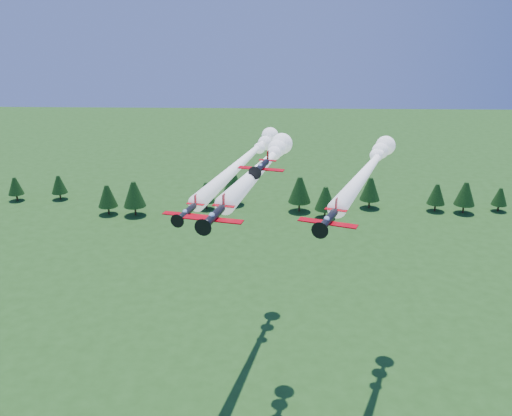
{
  "coord_description": "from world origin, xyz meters",
  "views": [
    {
      "loc": [
        2.75,
        -70.96,
        66.53
      ],
      "look_at": [
        0.58,
        0.0,
        40.52
      ],
      "focal_mm": 40.0,
      "sensor_mm": 36.0,
      "label": 1
    }
  ],
  "objects_px": {
    "plane_left": "(246,158)",
    "plane_slot": "(262,166)",
    "plane_right": "(370,166)",
    "plane_lead": "(265,163)"
  },
  "relations": [
    {
      "from": "plane_left",
      "to": "plane_slot",
      "type": "bearing_deg",
      "value": -68.78
    },
    {
      "from": "plane_left",
      "to": "plane_slot",
      "type": "relative_size",
      "value": 7.03
    },
    {
      "from": "plane_slot",
      "to": "plane_left",
      "type": "bearing_deg",
      "value": 112.31
    },
    {
      "from": "plane_left",
      "to": "plane_right",
      "type": "relative_size",
      "value": 1.18
    },
    {
      "from": "plane_slot",
      "to": "plane_right",
      "type": "bearing_deg",
      "value": 50.96
    },
    {
      "from": "plane_left",
      "to": "plane_right",
      "type": "height_order",
      "value": "plane_right"
    },
    {
      "from": "plane_lead",
      "to": "plane_left",
      "type": "relative_size",
      "value": 0.78
    },
    {
      "from": "plane_lead",
      "to": "plane_left",
      "type": "xyz_separation_m",
      "value": [
        -3.93,
        19.45,
        -4.51
      ]
    },
    {
      "from": "plane_lead",
      "to": "plane_right",
      "type": "xyz_separation_m",
      "value": [
        17.4,
        7.27,
        -2.45
      ]
    },
    {
      "from": "plane_lead",
      "to": "plane_right",
      "type": "distance_m",
      "value": 19.02
    }
  ]
}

